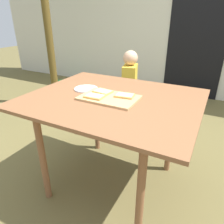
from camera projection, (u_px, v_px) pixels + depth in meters
The scene contains 11 objects.
ground_plane at pixel (112, 181), 1.80m from camera, with size 16.00×16.00×0.00m, color brown.
house_wall_back at pixel (188, 12), 3.33m from camera, with size 8.00×0.20×2.71m, color beige.
house_door at pixel (197, 36), 3.31m from camera, with size 0.90×0.02×2.00m, color black.
dining_table at pixel (112, 109), 1.51m from camera, with size 1.20×1.00×0.78m.
cutting_board at pixel (109, 98), 1.45m from camera, with size 0.40×0.26×0.01m, color tan.
pizza_slice_far_right at pixel (124, 95), 1.45m from camera, with size 0.14×0.11×0.01m.
pizza_slice_far_left at pixel (103, 92), 1.52m from camera, with size 0.14×0.11×0.01m.
pizza_slice_near_left at pixel (95, 96), 1.43m from camera, with size 0.13×0.10×0.01m.
plate_white_left at pixel (86, 89), 1.63m from camera, with size 0.18×0.18×0.01m, color white.
child_left at pixel (129, 90), 2.33m from camera, with size 0.20×0.27×0.97m.
garden_hose_coil at pixel (64, 82), 4.41m from camera, with size 0.37×0.37×0.03m, color green.
Camera 1 is at (0.64, -1.23, 1.30)m, focal length 33.46 mm.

